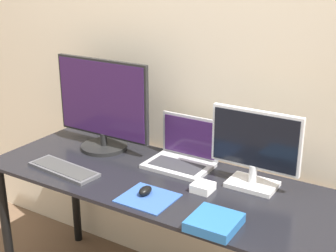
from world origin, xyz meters
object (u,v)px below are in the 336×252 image
Objects in this scene: keyboard at (64,169)px; book at (214,222)px; power_brick at (203,187)px; mouse at (145,191)px; monitor_right at (255,148)px; monitor_left at (102,106)px; laptop at (183,153)px.

keyboard is 0.85m from book.
book is at bearing -53.73° from power_brick.
mouse is 0.39× the size of book.
keyboard is (-0.84, -0.33, -0.18)m from monitor_right.
monitor_right is 2.15× the size of book.
mouse is at bearing -33.66° from monitor_left.
monitor_left reaches higher than book.
keyboard is 0.69m from power_brick.
mouse is (0.48, 0.00, 0.01)m from keyboard.
mouse is (-0.36, -0.33, -0.16)m from monitor_right.
power_brick is at bearing -13.13° from monitor_left.
book is (0.39, -0.44, -0.04)m from laptop.
power_brick is at bearing -43.00° from laptop.
monitor_left is 7.68× the size of mouse.
mouse is 0.37m from book.
monitor_left is at bearing 166.87° from power_brick.
monitor_left is at bearing 92.93° from keyboard.
laptop is 1.67× the size of book.
power_brick is at bearing 126.27° from book.
book is (0.86, -0.40, -0.22)m from monitor_left.
monitor_left is 1.39× the size of monitor_right.
monitor_right reaches higher than book.
monitor_left is 0.97m from book.
monitor_right is at bearing -6.53° from laptop.
monitor_right is 5.53× the size of mouse.
monitor_left is 0.86m from monitor_right.
monitor_left is at bearing 146.34° from mouse.
monitor_right is 0.51m from mouse.
book is (0.37, -0.07, -0.00)m from mouse.
monitor_right is at bearing 42.53° from mouse.
monitor_right is (0.85, 0.00, -0.05)m from monitor_left.
power_brick is (0.19, 0.17, -0.01)m from mouse.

